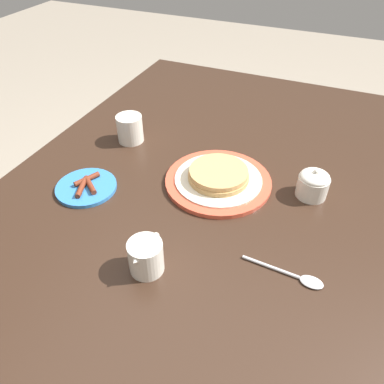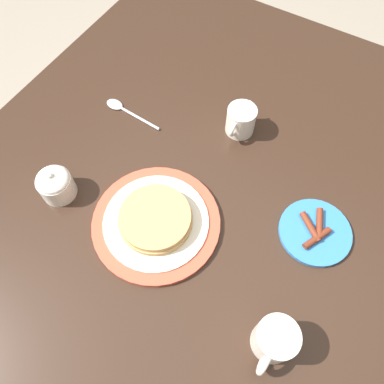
% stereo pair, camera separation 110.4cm
% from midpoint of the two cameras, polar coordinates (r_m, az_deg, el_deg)
% --- Properties ---
extents(ground_plane, '(8.00, 8.00, 0.00)m').
position_cam_midpoint_polar(ground_plane, '(1.44, 3.92, -42.19)').
color(ground_plane, gray).
extents(dining_table, '(1.55, 1.08, 0.74)m').
position_cam_midpoint_polar(dining_table, '(0.81, 6.39, -35.86)').
color(dining_table, '#332116').
rests_on(dining_table, ground_plane).
extents(pancake_plate, '(0.28, 0.28, 0.04)m').
position_cam_midpoint_polar(pancake_plate, '(0.72, 8.92, -30.92)').
color(pancake_plate, '#DB5138').
rests_on(pancake_plate, dining_table).
extents(side_plate_bacon, '(0.16, 0.16, 0.02)m').
position_cam_midpoint_polar(side_plate_bacon, '(0.75, -22.71, -31.23)').
color(side_plate_bacon, '#337AC6').
rests_on(side_plate_bacon, dining_table).
extents(coffee_mug, '(0.11, 0.08, 0.08)m').
position_cam_midpoint_polar(coffee_mug, '(0.80, -12.01, -15.25)').
color(coffee_mug, silver).
rests_on(coffee_mug, dining_table).
extents(creamer_pitcher, '(0.11, 0.07, 0.08)m').
position_cam_midpoint_polar(creamer_pitcher, '(0.65, -10.15, -54.53)').
color(creamer_pitcher, silver).
rests_on(creamer_pitcher, dining_table).
extents(sugar_bowl, '(0.08, 0.08, 0.08)m').
position_cam_midpoint_polar(sugar_bowl, '(0.75, 30.59, -30.70)').
color(sugar_bowl, silver).
rests_on(sugar_bowl, dining_table).
extents(spoon, '(0.03, 0.17, 0.01)m').
position_cam_midpoint_polar(spoon, '(0.73, 32.35, -52.15)').
color(spoon, silver).
rests_on(spoon, dining_table).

